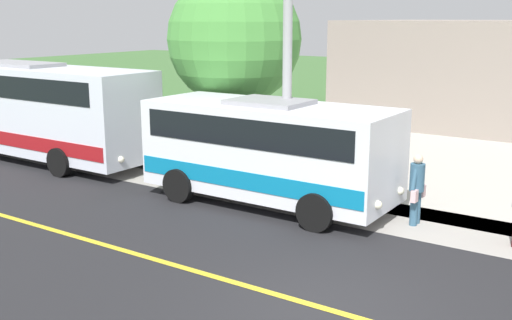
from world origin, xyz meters
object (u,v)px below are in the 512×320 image
(shuttle_bus_front, at_px, (269,147))
(transit_bus_rear, at_px, (21,105))
(street_light_pole, at_px, (285,33))
(pedestrian_waiting, at_px, (417,187))
(tree_curbside, at_px, (234,39))

(shuttle_bus_front, distance_m, transit_bus_rear, 10.19)
(transit_bus_rear, relative_size, street_light_pole, 1.40)
(shuttle_bus_front, bearing_deg, pedestrian_waiting, 97.54)
(transit_bus_rear, distance_m, street_light_pole, 10.74)
(pedestrian_waiting, height_order, tree_curbside, tree_curbside)
(pedestrian_waiting, bearing_deg, tree_curbside, -108.95)
(pedestrian_waiting, height_order, street_light_pole, street_light_pole)
(shuttle_bus_front, xyz_separation_m, transit_bus_rear, (0.01, -10.19, 0.28))
(pedestrian_waiting, relative_size, tree_curbside, 0.27)
(pedestrian_waiting, distance_m, street_light_pole, 4.94)
(pedestrian_waiting, xyz_separation_m, street_light_pole, (0.15, -3.53, 3.46))
(shuttle_bus_front, bearing_deg, tree_curbside, -132.37)
(pedestrian_waiting, distance_m, tree_curbside, 7.96)
(tree_curbside, bearing_deg, transit_bus_rear, -67.80)
(transit_bus_rear, bearing_deg, pedestrian_waiting, 92.07)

